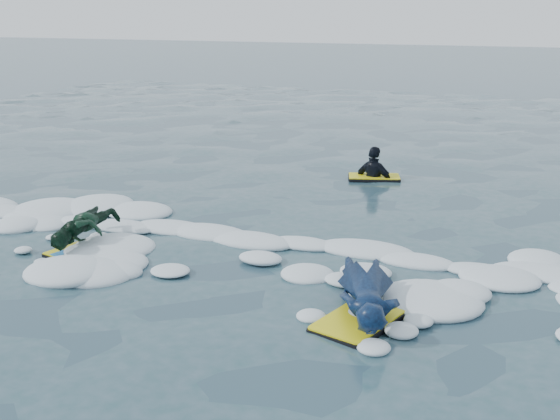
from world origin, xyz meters
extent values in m
plane|color=#1C3A44|center=(0.00, 0.00, 0.00)|extent=(120.00, 120.00, 0.00)
cube|color=black|center=(2.81, -0.49, 0.04)|extent=(0.93, 1.30, 0.06)
cube|color=yellow|center=(2.81, -0.49, 0.08)|extent=(0.90, 1.28, 0.02)
imported|color=navy|center=(2.81, -0.24, 0.26)|extent=(1.18, 1.88, 0.42)
cube|color=black|center=(-1.43, 0.25, 0.03)|extent=(0.64, 0.93, 0.04)
cube|color=yellow|center=(-1.43, 0.25, 0.06)|extent=(0.62, 0.91, 0.02)
cube|color=blue|center=(-1.43, 0.25, 0.07)|extent=(0.33, 0.82, 0.01)
imported|color=#0E331D|center=(-1.43, 0.45, 0.27)|extent=(0.68, 1.30, 0.48)
cube|color=black|center=(1.26, 5.97, 0.04)|extent=(1.12, 0.83, 0.05)
cube|color=yellow|center=(1.26, 5.97, 0.07)|extent=(1.10, 0.80, 0.02)
imported|color=black|center=(1.26, 5.97, -0.10)|extent=(0.94, 0.55, 1.51)
camera|label=1|loc=(4.58, -7.15, 3.23)|focal=45.00mm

